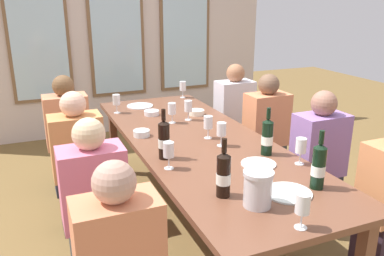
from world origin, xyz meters
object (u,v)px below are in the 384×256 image
at_px(wine_bottle_1, 319,166).
at_px(tasting_bowl_1, 197,112).
at_px(wine_bottle_3, 224,174).
at_px(seated_person_4, 69,138).
at_px(wine_bottle_0, 164,140).
at_px(wine_bottle_2, 267,137).
at_px(wine_glass_8, 208,123).
at_px(seated_person_3, 266,136).
at_px(seated_person_0, 95,211).
at_px(white_plate_2, 258,164).
at_px(dining_table, 199,147).
at_px(wine_glass_0, 188,106).
at_px(white_plate_0, 288,193).
at_px(wine_glass_7, 303,205).
at_px(wine_glass_6, 172,110).
at_px(seated_person_5, 234,119).
at_px(wine_glass_5, 183,87).
at_px(wine_glass_4, 169,151).
at_px(seated_person_1, 317,165).
at_px(metal_pitcher, 258,188).
at_px(wine_glass_1, 221,130).
at_px(wine_glass_2, 301,147).
at_px(white_plate_1, 140,106).
at_px(seated_person_2, 79,166).
at_px(tasting_bowl_2, 152,113).
at_px(tasting_bowl_0, 142,133).
at_px(wine_glass_3, 116,101).

relative_size(wine_bottle_1, tasting_bowl_1, 2.43).
height_order(wine_bottle_3, seated_person_4, seated_person_4).
xyz_separation_m(wine_bottle_0, seated_person_4, (-0.49, 1.28, -0.34)).
xyz_separation_m(wine_bottle_2, wine_glass_8, (-0.23, 0.45, -0.00)).
relative_size(tasting_bowl_1, seated_person_3, 0.12).
distance_m(wine_bottle_0, seated_person_0, 0.61).
xyz_separation_m(white_plate_2, wine_glass_8, (-0.08, 0.58, 0.12)).
xyz_separation_m(dining_table, wine_bottle_2, (0.30, -0.45, 0.19)).
height_order(wine_glass_0, seated_person_3, seated_person_3).
height_order(wine_bottle_0, wine_bottle_3, wine_bottle_0).
relative_size(white_plate_0, wine_glass_7, 1.49).
xyz_separation_m(wine_glass_6, seated_person_5, (0.89, 0.53, -0.33)).
relative_size(wine_bottle_3, wine_glass_6, 1.87).
distance_m(wine_glass_5, seated_person_4, 1.29).
xyz_separation_m(wine_glass_4, seated_person_1, (1.24, 0.08, -0.33)).
bearing_deg(metal_pitcher, wine_glass_8, 78.80).
bearing_deg(seated_person_4, wine_glass_7, -71.07).
height_order(white_plate_2, tasting_bowl_1, tasting_bowl_1).
distance_m(wine_glass_1, wine_glass_2, 0.58).
height_order(wine_bottle_3, tasting_bowl_1, wine_bottle_3).
xyz_separation_m(wine_glass_0, wine_glass_5, (0.26, 0.78, -0.00)).
xyz_separation_m(wine_glass_8, seated_person_3, (0.77, 0.39, -0.34)).
xyz_separation_m(dining_table, white_plate_1, (-0.15, 1.10, 0.07)).
xyz_separation_m(wine_glass_7, seated_person_5, (0.90, 2.29, -0.33)).
distance_m(white_plate_0, wine_glass_4, 0.75).
bearing_deg(wine_bottle_2, wine_glass_1, 128.51).
bearing_deg(seated_person_4, seated_person_2, -90.00).
bearing_deg(wine_glass_7, tasting_bowl_1, 81.03).
height_order(tasting_bowl_2, wine_glass_1, wine_glass_1).
xyz_separation_m(white_plate_0, white_plate_2, (0.06, 0.40, 0.00)).
relative_size(dining_table, wine_glass_8, 15.82).
bearing_deg(wine_glass_2, metal_pitcher, -146.32).
distance_m(dining_table, seated_person_3, 0.95).
bearing_deg(tasting_bowl_0, wine_bottle_1, -61.69).
distance_m(tasting_bowl_1, wine_glass_8, 0.65).
bearing_deg(seated_person_1, wine_bottle_2, -168.81).
distance_m(white_plate_0, wine_bottle_2, 0.59).
xyz_separation_m(tasting_bowl_1, wine_glass_6, (-0.29, -0.14, 0.09)).
height_order(wine_bottle_2, seated_person_4, seated_person_4).
distance_m(wine_bottle_3, seated_person_4, 2.03).
xyz_separation_m(wine_bottle_2, seated_person_3, (0.55, 0.84, -0.34)).
relative_size(wine_bottle_0, wine_bottle_1, 1.00).
relative_size(wine_glass_3, seated_person_0, 0.16).
height_order(metal_pitcher, wine_glass_2, metal_pitcher).
relative_size(wine_bottle_1, wine_glass_8, 1.94).
bearing_deg(seated_person_4, wine_glass_4, -72.36).
bearing_deg(wine_glass_3, tasting_bowl_0, -87.57).
relative_size(white_plate_2, wine_glass_0, 1.28).
xyz_separation_m(wine_bottle_1, wine_glass_6, (-0.33, 1.45, -0.01)).
height_order(wine_glass_0, seated_person_2, seated_person_2).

